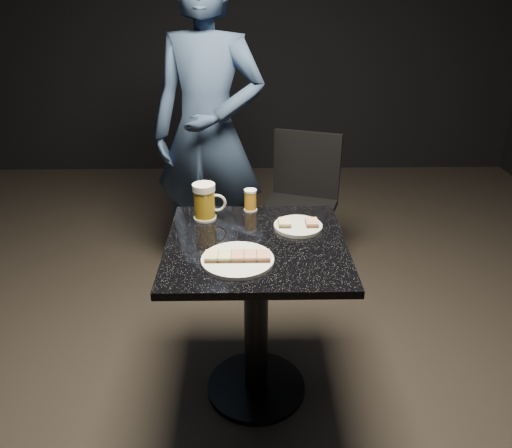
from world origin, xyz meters
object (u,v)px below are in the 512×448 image
object	(u,v)px
plate_large	(238,260)
beer_tumbler	(250,200)
beer_mug	(205,202)
chair	(301,198)
plate_small	(298,226)
table	(256,295)
patron	(208,134)

from	to	relation	value
plate_large	beer_tumbler	world-z (taller)	beer_tumbler
plate_large	beer_mug	distance (m)	0.40
chair	plate_small	bearing A→B (deg)	-97.05
table	beer_tumbler	bearing A→B (deg)	93.71
beer_tumbler	plate_small	bearing A→B (deg)	-42.66
patron	beer_tumbler	distance (m)	0.75
beer_mug	patron	bearing A→B (deg)	92.88
chair	patron	bearing A→B (deg)	-177.72
beer_mug	chair	distance (m)	1.01
table	beer_tumbler	distance (m)	0.42
patron	table	size ratio (longest dim) A/B	2.40
plate_small	beer_tumbler	world-z (taller)	beer_tumbler
beer_tumbler	beer_mug	bearing A→B (deg)	-156.21
chair	beer_tumbler	bearing A→B (deg)	-112.77
plate_large	chair	world-z (taller)	chair
beer_mug	chair	world-z (taller)	beer_mug
patron	beer_tumbler	size ratio (longest dim) A/B	18.34
patron	beer_mug	bearing A→B (deg)	-70.93
plate_small	patron	world-z (taller)	patron
table	patron	bearing A→B (deg)	103.87
plate_small	table	distance (m)	0.33
plate_large	chair	bearing A→B (deg)	73.24
plate_large	patron	world-z (taller)	patron
plate_large	patron	distance (m)	1.19
plate_small	beer_tumbler	bearing A→B (deg)	137.34
beer_tumbler	chair	world-z (taller)	chair
plate_large	beer_tumbler	xyz separation A→B (m)	(0.05, 0.45, 0.04)
plate_large	plate_small	world-z (taller)	same
plate_small	beer_mug	world-z (taller)	beer_mug
plate_small	beer_tumbler	xyz separation A→B (m)	(-0.19, 0.18, 0.04)
patron	chair	size ratio (longest dim) A/B	2.06
table	beer_tumbler	xyz separation A→B (m)	(-0.02, 0.31, 0.29)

